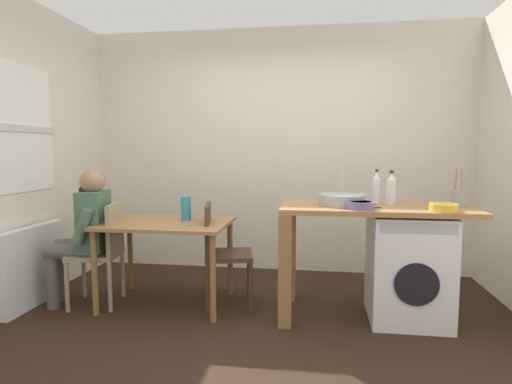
# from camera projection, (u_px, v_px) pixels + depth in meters

# --- Properties ---
(ground_plane) EXTENTS (5.46, 5.46, 0.00)m
(ground_plane) POSITION_uv_depth(u_px,v_px,m) (255.00, 334.00, 3.09)
(ground_plane) COLOR black
(wall_back) EXTENTS (4.60, 0.10, 2.70)m
(wall_back) POSITION_uv_depth(u_px,v_px,m) (278.00, 151.00, 4.68)
(wall_back) COLOR silver
(wall_back) RESTS_ON ground_plane
(radiator) EXTENTS (0.10, 0.80, 0.70)m
(radiator) POSITION_uv_depth(u_px,v_px,m) (33.00, 266.00, 3.65)
(radiator) COLOR white
(radiator) RESTS_ON ground_plane
(dining_table) EXTENTS (1.10, 0.76, 0.74)m
(dining_table) POSITION_uv_depth(u_px,v_px,m) (166.00, 233.00, 3.63)
(dining_table) COLOR #9E7042
(dining_table) RESTS_ON ground_plane
(chair_person_seat) EXTENTS (0.46, 0.46, 0.90)m
(chair_person_seat) POSITION_uv_depth(u_px,v_px,m) (104.00, 248.00, 3.64)
(chair_person_seat) COLOR gray
(chair_person_seat) RESTS_ON ground_plane
(chair_opposite) EXTENTS (0.47, 0.47, 0.90)m
(chair_opposite) POSITION_uv_depth(u_px,v_px,m) (220.00, 249.00, 3.61)
(chair_opposite) COLOR #4C3323
(chair_opposite) RESTS_ON ground_plane
(seated_person) EXTENTS (0.53, 0.53, 1.20)m
(seated_person) POSITION_uv_depth(u_px,v_px,m) (84.00, 230.00, 3.62)
(seated_person) COLOR #595651
(seated_person) RESTS_ON ground_plane
(kitchen_counter) EXTENTS (1.50, 0.68, 0.92)m
(kitchen_counter) POSITION_uv_depth(u_px,v_px,m) (348.00, 225.00, 3.36)
(kitchen_counter) COLOR #9E7042
(kitchen_counter) RESTS_ON ground_plane
(washing_machine) EXTENTS (0.60, 0.61, 0.86)m
(washing_machine) POSITION_uv_depth(u_px,v_px,m) (408.00, 267.00, 3.32)
(washing_machine) COLOR white
(washing_machine) RESTS_ON ground_plane
(sink_basin) EXTENTS (0.38, 0.38, 0.09)m
(sink_basin) POSITION_uv_depth(u_px,v_px,m) (342.00, 200.00, 3.34)
(sink_basin) COLOR #9EA0A5
(sink_basin) RESTS_ON kitchen_counter
(tap) EXTENTS (0.02, 0.02, 0.28)m
(tap) POSITION_uv_depth(u_px,v_px,m) (341.00, 186.00, 3.51)
(tap) COLOR #B2B2B7
(tap) RESTS_ON kitchen_counter
(bottle_tall_green) EXTENTS (0.06, 0.06, 0.29)m
(bottle_tall_green) POSITION_uv_depth(u_px,v_px,m) (376.00, 188.00, 3.45)
(bottle_tall_green) COLOR silver
(bottle_tall_green) RESTS_ON kitchen_counter
(bottle_squat_brown) EXTENTS (0.08, 0.08, 0.28)m
(bottle_squat_brown) POSITION_uv_depth(u_px,v_px,m) (391.00, 189.00, 3.40)
(bottle_squat_brown) COLOR silver
(bottle_squat_brown) RESTS_ON kitchen_counter
(mixing_bowl) EXTENTS (0.21, 0.21, 0.06)m
(mixing_bowl) POSITION_uv_depth(u_px,v_px,m) (360.00, 205.00, 3.13)
(mixing_bowl) COLOR slate
(mixing_bowl) RESTS_ON kitchen_counter
(utensil_crock) EXTENTS (0.11, 0.11, 0.30)m
(utensil_crock) POSITION_uv_depth(u_px,v_px,m) (458.00, 198.00, 3.26)
(utensil_crock) COLOR gray
(utensil_crock) RESTS_ON kitchen_counter
(colander) EXTENTS (0.20, 0.20, 0.06)m
(colander) POSITION_uv_depth(u_px,v_px,m) (444.00, 207.00, 3.02)
(colander) COLOR gold
(colander) RESTS_ON kitchen_counter
(vase) EXTENTS (0.09, 0.09, 0.22)m
(vase) POSITION_uv_depth(u_px,v_px,m) (186.00, 208.00, 3.69)
(vase) COLOR teal
(vase) RESTS_ON dining_table
(scissors) EXTENTS (0.15, 0.06, 0.01)m
(scissors) POSITION_uv_depth(u_px,v_px,m) (371.00, 207.00, 3.22)
(scissors) COLOR #B2B2B7
(scissors) RESTS_ON kitchen_counter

